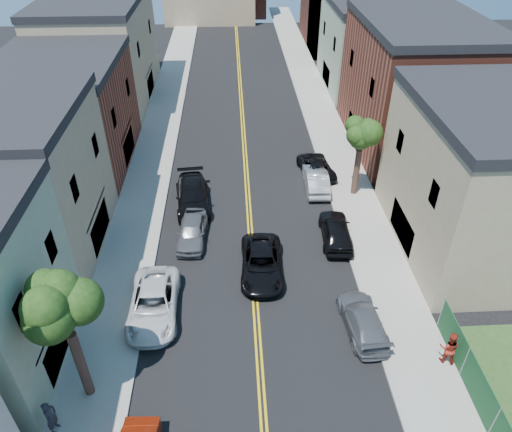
{
  "coord_description": "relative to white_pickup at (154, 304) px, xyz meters",
  "views": [
    {
      "loc": [
        -0.94,
        0.57,
        19.6
      ],
      "look_at": [
        0.33,
        24.82,
        2.0
      ],
      "focal_mm": 33.45,
      "sensor_mm": 36.0,
      "label": 1
    }
  ],
  "objects": [
    {
      "name": "bldg_left_tan_far",
      "position": [
        -8.5,
        31.2,
        3.98
      ],
      "size": [
        9.0,
        16.0,
        9.5
      ],
      "primitive_type": "cube",
      "color": "#998466",
      "rests_on": "ground"
    },
    {
      "name": "tree_left_mid",
      "position": [
        -2.38,
        -4.79,
        5.82
      ],
      "size": [
        5.2,
        5.2,
        9.29
      ],
      "color": "#3D271E",
      "rests_on": "sidewalk_left"
    },
    {
      "name": "dark_car_right_far",
      "position": [
        11.0,
        14.35,
        -0.1
      ],
      "size": [
        2.87,
        5.08,
        1.34
      ],
      "primitive_type": "imported",
      "rotation": [
        0.0,
        0.0,
        3.28
      ],
      "color": "black",
      "rests_on": "ground"
    },
    {
      "name": "sidewalk_left",
      "position": [
        -2.4,
        21.2,
        -0.69
      ],
      "size": [
        3.2,
        100.0,
        0.15
      ],
      "primitive_type": "cube",
      "color": "gray",
      "rests_on": "ground"
    },
    {
      "name": "bldg_right_palegrn",
      "position": [
        19.5,
        33.2,
        3.48
      ],
      "size": [
        9.0,
        12.0,
        8.5
      ],
      "primitive_type": "cube",
      "color": "gray",
      "rests_on": "ground"
    },
    {
      "name": "bldg_right_brick",
      "position": [
        19.5,
        19.2,
        4.23
      ],
      "size": [
        9.0,
        14.0,
        10.0
      ],
      "primitive_type": "cube",
      "color": "brown",
      "rests_on": "ground"
    },
    {
      "name": "grey_car_left",
      "position": [
        1.7,
        6.31,
        -0.02
      ],
      "size": [
        2.05,
        4.51,
        1.5
      ],
      "primitive_type": "imported",
      "rotation": [
        0.0,
        0.0,
        -0.06
      ],
      "color": "#55575C",
      "rests_on": "ground"
    },
    {
      "name": "black_suv_lane",
      "position": [
        6.0,
        2.97,
        -0.03
      ],
      "size": [
        2.64,
        5.37,
        1.47
      ],
      "primitive_type": "imported",
      "rotation": [
        0.0,
        0.0,
        -0.04
      ],
      "color": "black",
      "rests_on": "ground"
    },
    {
      "name": "pedestrian_left",
      "position": [
        -3.44,
        -6.59,
        0.3
      ],
      "size": [
        0.54,
        0.73,
        1.83
      ],
      "primitive_type": "imported",
      "rotation": [
        0.0,
        0.0,
        1.42
      ],
      "color": "#27262E",
      "rests_on": "sidewalk_left"
    },
    {
      "name": "curb_left",
      "position": [
        -0.65,
        21.2,
        -0.69
      ],
      "size": [
        0.3,
        100.0,
        0.15
      ],
      "primitive_type": "cube",
      "color": "gray",
      "rests_on": "ground"
    },
    {
      "name": "black_car_right",
      "position": [
        11.0,
        5.82,
        0.02
      ],
      "size": [
        2.13,
        4.74,
        1.58
      ],
      "primitive_type": "imported",
      "rotation": [
        0.0,
        0.0,
        3.09
      ],
      "color": "black",
      "rests_on": "ground"
    },
    {
      "name": "curb_right",
      "position": [
        11.65,
        21.2,
        -0.69
      ],
      "size": [
        0.3,
        100.0,
        0.15
      ],
      "primitive_type": "cube",
      "color": "gray",
      "rests_on": "ground"
    },
    {
      "name": "sidewalk_right",
      "position": [
        13.4,
        21.2,
        -0.69
      ],
      "size": [
        3.2,
        100.0,
        0.15
      ],
      "primitive_type": "cube",
      "color": "gray",
      "rests_on": "ground"
    },
    {
      "name": "grey_car_right",
      "position": [
        11.0,
        -1.65,
        -0.1
      ],
      "size": [
        2.19,
        4.75,
        1.34
      ],
      "primitive_type": "imported",
      "rotation": [
        0.0,
        0.0,
        3.21
      ],
      "color": "#54565C",
      "rests_on": "ground"
    },
    {
      "name": "black_car_left",
      "position": [
        1.51,
        10.34,
        0.05
      ],
      "size": [
        2.85,
        5.85,
        1.64
      ],
      "primitive_type": "imported",
      "rotation": [
        0.0,
        0.0,
        0.1
      ],
      "color": "black",
      "rests_on": "ground"
    },
    {
      "name": "silver_car_right",
      "position": [
        10.69,
        12.17,
        -0.01
      ],
      "size": [
        1.72,
        4.66,
        1.52
      ],
      "primitive_type": "imported",
      "rotation": [
        0.0,
        0.0,
        3.12
      ],
      "color": "#B2B5BA",
      "rests_on": "ground"
    },
    {
      "name": "tree_right_far",
      "position": [
        13.42,
        11.21,
        4.99
      ],
      "size": [
        4.4,
        4.4,
        8.03
      ],
      "color": "#3D271E",
      "rests_on": "sidewalk_right"
    },
    {
      "name": "bldg_right_tan",
      "position": [
        19.5,
        5.2,
        3.73
      ],
      "size": [
        9.0,
        12.0,
        9.0
      ],
      "primitive_type": "cube",
      "color": "#998466",
      "rests_on": "ground"
    },
    {
      "name": "pedestrian_right",
      "position": [
        14.57,
        -3.96,
        0.33
      ],
      "size": [
        1.12,
        1.0,
        1.89
      ],
      "primitive_type": "imported",
      "rotation": [
        0.0,
        0.0,
        2.77
      ],
      "color": "maroon",
      "rests_on": "sidewalk_right"
    },
    {
      "name": "white_pickup",
      "position": [
        0.0,
        0.0,
        0.0
      ],
      "size": [
        2.63,
        5.56,
        1.53
      ],
      "primitive_type": "imported",
      "rotation": [
        0.0,
        0.0,
        0.02
      ],
      "color": "silver",
      "rests_on": "ground"
    },
    {
      "name": "bldg_left_brick",
      "position": [
        -8.5,
        17.2,
        3.23
      ],
      "size": [
        9.0,
        12.0,
        8.0
      ],
      "primitive_type": "cube",
      "color": "brown",
      "rests_on": "ground"
    },
    {
      "name": "bldg_left_tan_near",
      "position": [
        -8.5,
        6.2,
        3.73
      ],
      "size": [
        9.0,
        10.0,
        9.0
      ],
      "primitive_type": "cube",
      "color": "#998466",
      "rests_on": "ground"
    }
  ]
}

